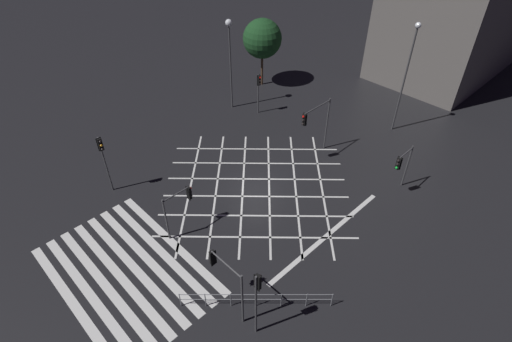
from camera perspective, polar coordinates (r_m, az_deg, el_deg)
name	(u,v)px	position (r m, az deg, el deg)	size (l,w,h in m)	color
ground_plane	(256,187)	(28.79, 0.00, -2.37)	(200.00, 200.00, 0.00)	black
road_markings	(184,238)	(25.76, -10.23, -9.44)	(16.03, 21.91, 0.01)	silver
traffic_light_median_south	(180,202)	(24.66, -10.78, -4.34)	(0.36, 2.11, 3.26)	#424244
traffic_light_se_main	(225,273)	(20.25, -4.48, -14.37)	(2.41, 0.36, 3.83)	#424244
traffic_light_median_north	(315,120)	(30.17, 8.48, 7.27)	(0.36, 3.19, 4.55)	#424244
traffic_light_sw_main	(103,154)	(28.44, -21.01, 2.26)	(0.39, 0.36, 4.51)	#424244
traffic_light_ne_cross	(402,163)	(28.61, 20.16, 1.01)	(0.36, 1.91, 3.47)	#424244
traffic_light_se_cross	(257,293)	(19.07, 0.18, -17.03)	(0.36, 0.39, 4.50)	#424244
traffic_light_nw_main	(259,86)	(36.01, 0.41, 12.02)	(0.39, 0.36, 3.78)	#424244
street_lamp_east	(408,64)	(34.23, 20.93, 14.09)	(0.45, 0.45, 9.21)	#424244
street_lamp_west	(230,44)	(35.69, -3.79, 17.71)	(0.58, 0.58, 8.18)	#424244
street_tree_near	(262,39)	(40.50, 0.91, 18.38)	(3.78, 3.78, 6.69)	#473323
pedestrian_railing	(256,298)	(21.95, 0.00, -17.74)	(5.64, 5.77, 1.05)	gray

